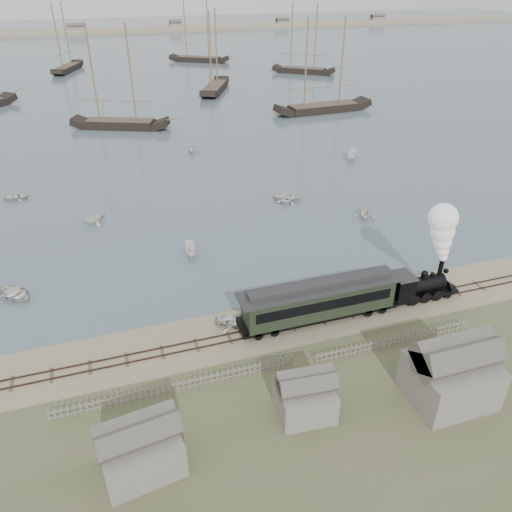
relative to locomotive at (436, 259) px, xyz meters
name	(u,v)px	position (x,y,z in m)	size (l,w,h in m)	color
ground	(234,323)	(-19.79, 2.00, -4.43)	(600.00, 600.00, 0.00)	#9B906E
harbor_water	(108,56)	(-19.79, 172.00, -4.40)	(600.00, 336.00, 0.06)	#496069
rail_track	(240,336)	(-19.79, 0.00, -4.39)	(120.00, 1.80, 0.16)	#37251E
picket_fence_west	(179,392)	(-26.29, -5.00, -4.43)	(19.00, 0.10, 1.20)	slate
picket_fence_east	(395,346)	(-7.29, -5.50, -4.43)	(15.00, 0.10, 1.20)	slate
shed_left	(143,467)	(-29.79, -11.00, -4.43)	(5.00, 4.00, 4.10)	slate
shed_mid	(304,412)	(-17.79, -10.00, -4.43)	(4.00, 3.50, 3.60)	slate
shed_right	(446,397)	(-6.79, -12.00, -4.43)	(6.00, 5.00, 5.10)	slate
far_spit	(97,33)	(-19.79, 252.00, -4.43)	(500.00, 20.00, 1.80)	tan
locomotive	(436,259)	(0.00, 0.00, 0.00)	(7.71, 2.88, 9.61)	black
passenger_coach	(319,300)	(-12.18, 0.00, -2.10)	(15.30, 2.95, 3.72)	black
beached_dinghy	(237,321)	(-19.54, 1.71, -4.02)	(3.98, 2.84, 0.82)	silver
rowboat_0	(15,294)	(-39.47, 12.78, -3.94)	(4.14, 2.96, 0.86)	silver
rowboat_1	(93,217)	(-31.22, 27.77, -3.55)	(3.10, 2.67, 1.63)	silver
rowboat_2	(190,250)	(-21.05, 15.67, -3.73)	(3.32, 1.25, 1.28)	silver
rowboat_3	(288,197)	(-4.66, 26.80, -3.95)	(4.05, 2.90, 0.84)	silver
rowboat_4	(287,198)	(-5.21, 25.81, -3.61)	(2.89, 2.49, 1.52)	silver
rowboat_5	(351,155)	(11.99, 39.55, -3.60)	(4.01, 1.51, 1.55)	silver
rowboat_6	(15,197)	(-41.59, 39.25, -4.01)	(3.49, 2.49, 0.72)	silver
rowboat_7	(191,148)	(-13.37, 51.67, -3.53)	(3.18, 2.75, 1.68)	silver
rowboat_8	(365,212)	(2.82, 18.18, -3.52)	(3.24, 2.80, 1.71)	silver
schooner_2	(114,77)	(-23.99, 71.68, 5.63)	(19.92, 4.60, 20.00)	black
schooner_3	(214,51)	(3.07, 99.63, 5.63)	(20.58, 4.75, 20.00)	black
schooner_4	(326,66)	(21.21, 70.93, 5.63)	(23.12, 5.34, 20.00)	black
schooner_5	(305,39)	(35.54, 116.35, 5.63)	(19.37, 4.47, 20.00)	black
schooner_7	(62,37)	(-34.06, 143.31, 5.63)	(18.88, 4.36, 20.00)	black
schooner_8	(197,31)	(9.48, 148.02, 5.63)	(20.96, 4.84, 20.00)	black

